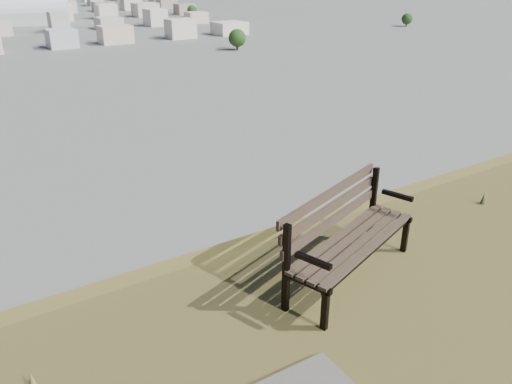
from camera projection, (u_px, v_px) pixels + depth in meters
park_bench at (346, 231)px, 5.46m from camera, size 2.03×1.21×1.01m
arena at (12, 13)px, 256.32m from camera, size 59.47×36.58×23.38m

